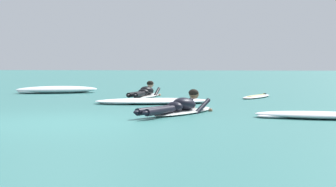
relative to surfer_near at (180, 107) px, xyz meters
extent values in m
plane|color=#387A75|center=(-1.84, 8.15, -0.14)|extent=(120.00, 120.00, 0.00)
ellipsoid|color=white|center=(0.06, 0.12, -0.11)|extent=(1.32, 1.99, 0.07)
ellipsoid|color=white|center=(0.46, 0.95, -0.10)|extent=(0.26, 0.26, 0.06)
ellipsoid|color=black|center=(0.08, 0.16, 0.06)|extent=(0.64, 0.76, 0.34)
ellipsoid|color=black|center=(-0.09, -0.18, 0.03)|extent=(0.43, 0.40, 0.20)
cylinder|color=black|center=(-0.43, -0.71, 0.00)|extent=(0.58, 0.90, 0.14)
ellipsoid|color=black|center=(-0.65, -1.13, 0.00)|extent=(0.19, 0.24, 0.08)
cylinder|color=black|center=(-0.28, -0.78, 0.00)|extent=(0.49, 0.93, 0.14)
ellipsoid|color=black|center=(-0.47, -1.22, 0.00)|extent=(0.19, 0.24, 0.08)
cylinder|color=black|center=(0.03, 0.58, -0.02)|extent=(0.34, 0.59, 0.35)
sphere|color=#8C6647|center=(0.20, 0.94, -0.12)|extent=(0.09, 0.09, 0.09)
cylinder|color=black|center=(0.42, 0.37, -0.02)|extent=(0.34, 0.59, 0.35)
sphere|color=#8C6647|center=(0.58, 0.71, -0.12)|extent=(0.09, 0.09, 0.09)
sphere|color=#8C6647|center=(0.24, 0.51, 0.24)|extent=(0.21, 0.21, 0.21)
ellipsoid|color=black|center=(0.23, 0.49, 0.27)|extent=(0.28, 0.28, 0.16)
ellipsoid|color=white|center=(-1.66, 5.18, -0.11)|extent=(0.78, 2.12, 0.07)
ellipsoid|color=white|center=(-1.55, 6.16, -0.10)|extent=(0.22, 0.22, 0.06)
ellipsoid|color=black|center=(-1.65, 5.23, 0.06)|extent=(0.47, 0.68, 0.34)
ellipsoid|color=black|center=(-1.70, 4.86, 0.03)|extent=(0.37, 0.32, 0.20)
cylinder|color=black|center=(-1.84, 4.26, 0.00)|extent=(0.30, 0.93, 0.14)
ellipsoid|color=black|center=(-1.92, 3.80, 0.00)|extent=(0.12, 0.23, 0.08)
cylinder|color=black|center=(-1.69, 4.24, 0.00)|extent=(0.19, 0.93, 0.14)
ellipsoid|color=black|center=(-1.71, 3.78, 0.00)|extent=(0.12, 0.23, 0.08)
cylinder|color=black|center=(-1.83, 5.61, -0.02)|extent=(0.15, 0.57, 0.33)
sphere|color=tan|center=(-1.79, 5.97, -0.12)|extent=(0.09, 0.09, 0.09)
cylinder|color=black|center=(-1.40, 5.54, -0.02)|extent=(0.15, 0.57, 0.33)
sphere|color=tan|center=(-1.36, 5.88, -0.12)|extent=(0.09, 0.09, 0.09)
sphere|color=tan|center=(-1.61, 5.60, 0.24)|extent=(0.21, 0.21, 0.21)
ellipsoid|color=black|center=(-1.61, 5.58, 0.27)|extent=(0.24, 0.22, 0.16)
ellipsoid|color=white|center=(1.71, 5.47, -0.11)|extent=(1.18, 2.09, 0.07)
cube|color=yellow|center=(1.71, 5.47, -0.07)|extent=(0.61, 1.63, 0.01)
cone|color=black|center=(1.99, 6.25, -0.14)|extent=(0.13, 0.13, 0.16)
ellipsoid|color=white|center=(2.69, -0.47, -0.08)|extent=(2.45, 0.95, 0.13)
ellipsoid|color=white|center=(1.97, -0.45, -0.11)|extent=(0.90, 0.47, 0.07)
ellipsoid|color=white|center=(-5.17, 6.89, -0.02)|extent=(3.01, 2.13, 0.25)
ellipsoid|color=white|center=(-4.59, 7.32, -0.06)|extent=(1.10, 0.72, 0.17)
ellipsoid|color=white|center=(-5.90, 6.45, -0.07)|extent=(1.15, 0.91, 0.13)
ellipsoid|color=white|center=(-1.03, 2.71, -0.07)|extent=(3.19, 1.91, 0.13)
ellipsoid|color=white|center=(-0.35, 3.07, -0.09)|extent=(1.23, 1.04, 0.09)
ellipsoid|color=white|center=(-1.86, 2.37, -0.10)|extent=(1.11, 0.67, 0.07)
camera|label=1|loc=(1.23, -10.34, 0.89)|focal=54.71mm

